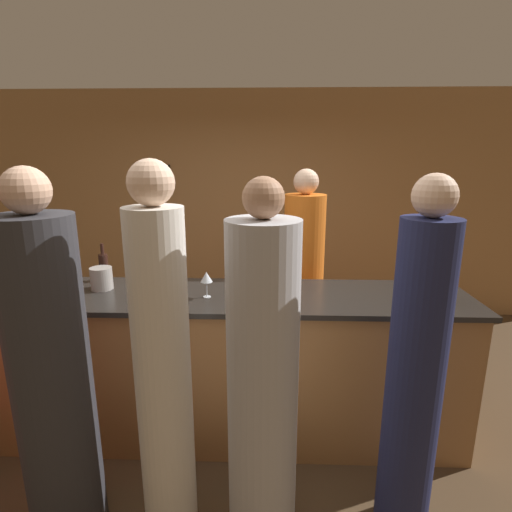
% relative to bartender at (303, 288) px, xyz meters
% --- Properties ---
extents(ground_plane, '(14.00, 14.00, 0.00)m').
position_rel_bartender_xyz_m(ground_plane, '(-0.65, -0.71, -0.90)').
color(ground_plane, '#4C3823').
extents(back_wall, '(8.00, 0.08, 2.80)m').
position_rel_bartender_xyz_m(back_wall, '(-0.66, 1.69, 0.50)').
color(back_wall, '#A37547').
rests_on(back_wall, ground_plane).
extents(bar_counter, '(3.50, 0.73, 1.10)m').
position_rel_bartender_xyz_m(bar_counter, '(-0.65, -0.71, -0.35)').
color(bar_counter, '#996638').
rests_on(bar_counter, ground_plane).
extents(bartender, '(0.35, 0.35, 1.93)m').
position_rel_bartender_xyz_m(bartender, '(0.00, 0.00, 0.00)').
color(bartender, orange).
rests_on(bartender, ground_plane).
extents(guest_1, '(0.28, 0.28, 2.02)m').
position_rel_bartender_xyz_m(guest_1, '(-0.83, -1.53, 0.07)').
color(guest_1, silver).
rests_on(guest_1, ground_plane).
extents(guest_2, '(0.39, 0.39, 1.99)m').
position_rel_bartender_xyz_m(guest_2, '(-1.42, -1.53, 0.02)').
color(guest_2, '#2D2D33').
rests_on(guest_2, ground_plane).
extents(guest_3, '(0.28, 0.28, 1.96)m').
position_rel_bartender_xyz_m(guest_3, '(0.45, -1.48, 0.03)').
color(guest_3, '#1E234C').
rests_on(guest_3, ground_plane).
extents(guest_4, '(0.36, 0.36, 1.95)m').
position_rel_bartender_xyz_m(guest_4, '(-0.33, -1.53, 0.01)').
color(guest_4, '#B2B2B7').
rests_on(guest_4, ground_plane).
extents(wine_bottle_0, '(0.07, 0.07, 0.29)m').
position_rel_bartender_xyz_m(wine_bottle_0, '(-1.57, -0.43, 0.31)').
color(wine_bottle_0, black).
rests_on(wine_bottle_0, bar_counter).
extents(wine_bottle_1, '(0.07, 0.07, 0.29)m').
position_rel_bartender_xyz_m(wine_bottle_1, '(0.84, -0.83, 0.31)').
color(wine_bottle_1, '#19381E').
rests_on(wine_bottle_1, bar_counter).
extents(ice_bucket, '(0.15, 0.15, 0.16)m').
position_rel_bartender_xyz_m(ice_bucket, '(-1.50, -0.64, 0.28)').
color(ice_bucket, '#9E9993').
rests_on(ice_bucket, bar_counter).
extents(wine_glass_0, '(0.07, 0.07, 0.16)m').
position_rel_bartender_xyz_m(wine_glass_0, '(0.71, -0.74, 0.31)').
color(wine_glass_0, silver).
rests_on(wine_glass_0, bar_counter).
extents(wine_glass_1, '(0.08, 0.08, 0.18)m').
position_rel_bartender_xyz_m(wine_glass_1, '(-0.72, -0.78, 0.33)').
color(wine_glass_1, silver).
rests_on(wine_glass_1, bar_counter).
extents(wine_glass_3, '(0.08, 0.08, 0.18)m').
position_rel_bartender_xyz_m(wine_glass_3, '(-2.00, -0.96, 0.33)').
color(wine_glass_3, silver).
rests_on(wine_glass_3, bar_counter).
extents(wine_glass_4, '(0.07, 0.07, 0.17)m').
position_rel_bartender_xyz_m(wine_glass_4, '(-1.59, -1.01, 0.32)').
color(wine_glass_4, silver).
rests_on(wine_glass_4, bar_counter).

